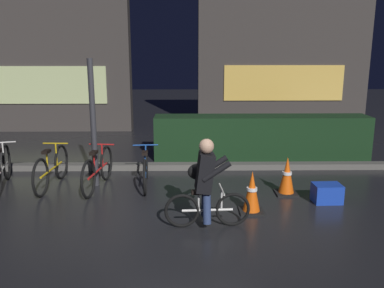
% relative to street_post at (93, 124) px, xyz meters
% --- Properties ---
extents(ground_plane, '(40.00, 40.00, 0.00)m').
position_rel_street_post_xyz_m(ground_plane, '(1.53, -1.20, -1.13)').
color(ground_plane, black).
extents(sidewalk_curb, '(12.00, 0.24, 0.12)m').
position_rel_street_post_xyz_m(sidewalk_curb, '(1.53, 1.00, -1.07)').
color(sidewalk_curb, '#56544F').
rests_on(sidewalk_curb, ground).
extents(hedge_row, '(4.80, 0.70, 0.96)m').
position_rel_street_post_xyz_m(hedge_row, '(3.33, 1.90, -0.65)').
color(hedge_row, black).
rests_on(hedge_row, ground).
extents(storefront_left, '(4.59, 0.54, 4.60)m').
position_rel_street_post_xyz_m(storefront_left, '(-2.33, 5.30, 1.16)').
color(storefront_left, '#383330').
rests_on(storefront_left, ground).
extents(storefront_right, '(5.36, 0.54, 4.97)m').
position_rel_street_post_xyz_m(storefront_right, '(4.70, 6.00, 1.34)').
color(storefront_right, '#383330').
rests_on(storefront_right, ground).
extents(street_post, '(0.10, 0.10, 2.26)m').
position_rel_street_post_xyz_m(street_post, '(0.00, 0.00, 0.00)').
color(street_post, '#2D2D33').
rests_on(street_post, ground).
extents(parked_bike_leftmost, '(0.53, 1.65, 0.78)m').
position_rel_street_post_xyz_m(parked_bike_leftmost, '(-1.63, -0.11, -0.78)').
color(parked_bike_leftmost, black).
rests_on(parked_bike_leftmost, ground).
extents(parked_bike_left_mid, '(0.46, 1.63, 0.75)m').
position_rel_street_post_xyz_m(parked_bike_left_mid, '(-0.76, -0.09, -0.79)').
color(parked_bike_left_mid, black).
rests_on(parked_bike_left_mid, ground).
extents(parked_bike_center_left, '(0.46, 1.62, 0.75)m').
position_rel_street_post_xyz_m(parked_bike_center_left, '(0.08, -0.17, -0.79)').
color(parked_bike_center_left, black).
rests_on(parked_bike_center_left, ground).
extents(parked_bike_center_right, '(0.46, 1.54, 0.71)m').
position_rel_street_post_xyz_m(parked_bike_center_right, '(0.90, -0.06, -0.81)').
color(parked_bike_center_right, black).
rests_on(parked_bike_center_right, ground).
extents(traffic_cone_near, '(0.36, 0.36, 0.64)m').
position_rel_street_post_xyz_m(traffic_cone_near, '(2.61, -1.30, -0.82)').
color(traffic_cone_near, black).
rests_on(traffic_cone_near, ground).
extents(traffic_cone_far, '(0.36, 0.36, 0.65)m').
position_rel_street_post_xyz_m(traffic_cone_far, '(3.33, -0.51, -0.82)').
color(traffic_cone_far, black).
rests_on(traffic_cone_far, ground).
extents(blue_crate, '(0.45, 0.34, 0.30)m').
position_rel_street_post_xyz_m(blue_crate, '(3.89, -0.90, -0.98)').
color(blue_crate, '#193DB7').
rests_on(blue_crate, ground).
extents(cyclist, '(1.19, 0.50, 1.25)m').
position_rel_street_post_xyz_m(cyclist, '(1.89, -1.78, -0.50)').
color(cyclist, black).
rests_on(cyclist, ground).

